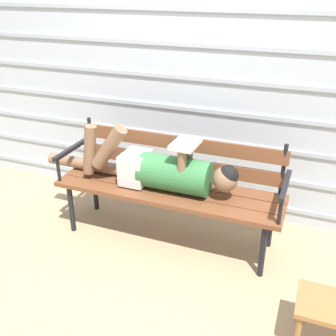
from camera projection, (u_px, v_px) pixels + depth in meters
The scene contains 5 objects.
ground_plane at pixel (161, 248), 3.23m from camera, with size 12.00×12.00×0.00m, color tan.
house_siding at pixel (195, 77), 3.38m from camera, with size 5.23×0.08×2.42m.
park_bench at pixel (171, 181), 3.21m from camera, with size 1.81×0.51×0.87m.
reclining_person at pixel (159, 169), 3.13m from camera, with size 1.68×0.27×0.50m.
footstool at pixel (328, 311), 2.30m from camera, with size 0.36×0.31×0.30m.
Camera 1 is at (1.02, -2.44, 1.97)m, focal length 43.03 mm.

